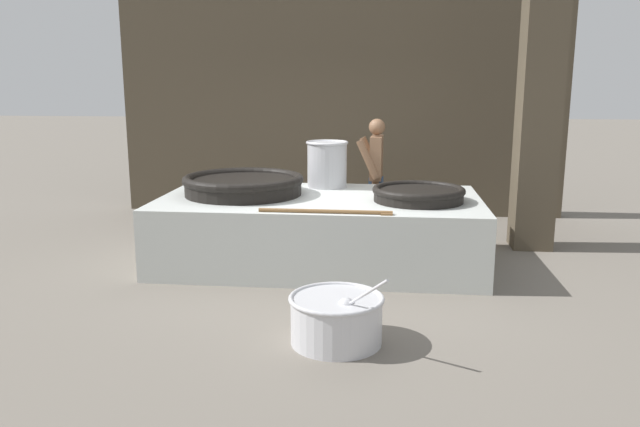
# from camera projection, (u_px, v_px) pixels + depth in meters

# --- Properties ---
(ground_plane) EXTENTS (60.00, 60.00, 0.00)m
(ground_plane) POSITION_uv_depth(u_px,v_px,m) (320.00, 262.00, 7.39)
(ground_plane) COLOR slate
(back_wall) EXTENTS (6.99, 0.24, 4.32)m
(back_wall) POSITION_uv_depth(u_px,v_px,m) (340.00, 77.00, 9.78)
(back_wall) COLOR #4C4233
(back_wall) RESTS_ON ground_plane
(support_pillar) EXTENTS (0.48, 0.48, 4.32)m
(support_pillar) POSITION_uv_depth(u_px,v_px,m) (541.00, 76.00, 7.63)
(support_pillar) COLOR #4C4233
(support_pillar) RESTS_ON ground_plane
(hearth_platform) EXTENTS (3.69, 2.00, 0.78)m
(hearth_platform) POSITION_uv_depth(u_px,v_px,m) (320.00, 230.00, 7.31)
(hearth_platform) COLOR silver
(hearth_platform) RESTS_ON ground_plane
(giant_wok_near) EXTENTS (1.43, 1.43, 0.24)m
(giant_wok_near) POSITION_uv_depth(u_px,v_px,m) (243.00, 184.00, 7.36)
(giant_wok_near) COLOR black
(giant_wok_near) RESTS_ON hearth_platform
(giant_wok_far) EXTENTS (1.03, 1.03, 0.16)m
(giant_wok_far) POSITION_uv_depth(u_px,v_px,m) (419.00, 193.00, 6.96)
(giant_wok_far) COLOR black
(giant_wok_far) RESTS_ON hearth_platform
(stock_pot) EXTENTS (0.53, 0.53, 0.58)m
(stock_pot) POSITION_uv_depth(u_px,v_px,m) (327.00, 163.00, 7.87)
(stock_pot) COLOR #B7B7BC
(stock_pot) RESTS_ON hearth_platform
(stirring_paddle) EXTENTS (1.37, 0.10, 0.04)m
(stirring_paddle) POSITION_uv_depth(u_px,v_px,m) (331.00, 212.00, 6.33)
(stirring_paddle) COLOR brown
(stirring_paddle) RESTS_ON hearth_platform
(cook) EXTENTS (0.38, 0.59, 1.61)m
(cook) POSITION_uv_depth(u_px,v_px,m) (376.00, 173.00, 8.54)
(cook) COLOR brown
(cook) RESTS_ON ground_plane
(prep_bowl_vegetables) EXTENTS (0.81, 0.87, 0.71)m
(prep_bowl_vegetables) POSITION_uv_depth(u_px,v_px,m) (336.00, 317.00, 5.07)
(prep_bowl_vegetables) COLOR silver
(prep_bowl_vegetables) RESTS_ON ground_plane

